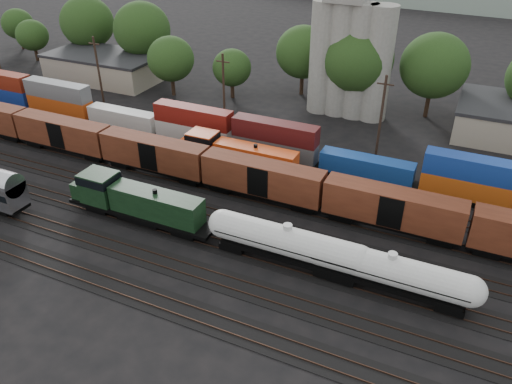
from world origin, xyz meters
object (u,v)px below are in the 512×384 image
at_px(orange_locomotive, 234,154).
at_px(tank_car_a, 287,242).
at_px(green_locomotive, 133,200).
at_px(grain_silo, 350,47).

bearing_deg(orange_locomotive, tank_car_a, -48.02).
bearing_deg(tank_car_a, green_locomotive, -180.00).
relative_size(green_locomotive, orange_locomotive, 0.99).
bearing_deg(green_locomotive, orange_locomotive, 71.35).
relative_size(tank_car_a, orange_locomotive, 0.93).
xyz_separation_m(green_locomotive, grain_silo, (12.64, 41.00, 8.51)).
height_order(green_locomotive, tank_car_a, green_locomotive).
bearing_deg(tank_car_a, orange_locomotive, 131.98).
xyz_separation_m(green_locomotive, orange_locomotive, (5.06, 15.00, -0.11)).
bearing_deg(grain_silo, orange_locomotive, -106.25).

